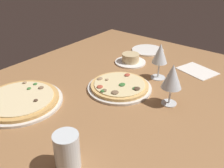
{
  "coord_description": "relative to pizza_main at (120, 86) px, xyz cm",
  "views": [
    {
      "loc": [
        -70.95,
        -60.05,
        58.51
      ],
      "look_at": [
        3.0,
        -1.85,
        7.0
      ],
      "focal_mm": 40.25,
      "sensor_mm": 36.0,
      "label": 1
    }
  ],
  "objects": [
    {
      "name": "paper_menu",
      "position": [
        38.33,
        -19.95,
        -1.08
      ],
      "size": [
        17.8,
        20.44,
        0.3
      ],
      "primitive_type": "cube",
      "rotation": [
        0.0,
        0.0,
        -0.31
      ],
      "color": "white",
      "rests_on": "dining_table"
    },
    {
      "name": "water_glass",
      "position": [
        -44.19,
        -14.99,
        3.66
      ],
      "size": [
        7.17,
        7.17,
        11.12
      ],
      "color": "silver",
      "rests_on": "dining_table"
    },
    {
      "name": "ramekin_on_saucer",
      "position": [
        25.99,
        12.14,
        0.79
      ],
      "size": [
        16.31,
        16.31,
        5.15
      ],
      "color": "white",
      "rests_on": "dining_table"
    },
    {
      "name": "pizza_main",
      "position": [
        0.0,
        0.0,
        0.0
      ],
      "size": [
        27.97,
        27.97,
        3.38
      ],
      "color": "silver",
      "rests_on": "dining_table"
    },
    {
      "name": "side_plate",
      "position": [
        46.86,
        14.0,
        -0.78
      ],
      "size": [
        18.72,
        18.72,
        0.9
      ],
      "primitive_type": "cylinder",
      "color": "white",
      "rests_on": "dining_table"
    },
    {
      "name": "wine_glass_far",
      "position": [
        19.65,
        -8.06,
        10.51
      ],
      "size": [
        7.07,
        7.07,
        16.95
      ],
      "color": "silver",
      "rests_on": "dining_table"
    },
    {
      "name": "pizza_side",
      "position": [
        -33.33,
        24.16,
        -0.02
      ],
      "size": [
        33.15,
        33.15,
        3.37
      ],
      "color": "silver",
      "rests_on": "dining_table"
    },
    {
      "name": "dining_table",
      "position": [
        -5.94,
        3.71,
        -3.23
      ],
      "size": [
        150.0,
        110.0,
        4.0
      ],
      "primitive_type": "cube",
      "color": "#996B42",
      "rests_on": "ground"
    },
    {
      "name": "wine_glass_near",
      "position": [
        2.6,
        -22.45,
        10.41
      ],
      "size": [
        7.85,
        7.85,
        16.93
      ],
      "color": "silver",
      "rests_on": "dining_table"
    }
  ]
}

